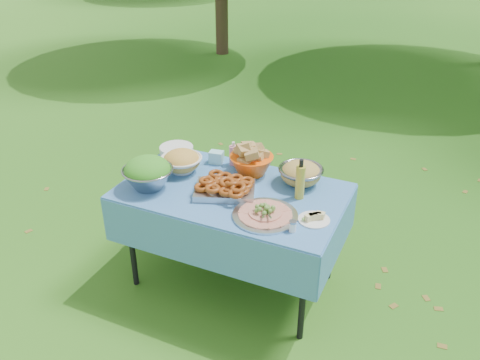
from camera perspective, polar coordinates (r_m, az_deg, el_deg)
name	(u,v)px	position (r m, az deg, el deg)	size (l,w,h in m)	color
ground	(233,280)	(3.77, -0.81, -11.18)	(80.00, 80.00, 0.00)	#0B3D0B
picnic_table	(232,238)	(3.54, -0.85, -6.48)	(1.46, 0.86, 0.76)	#75B0E2
salad_bowl	(148,173)	(3.36, -10.32, 0.80)	(0.33, 0.33, 0.22)	gray
pasta_bowl_white	(181,161)	(3.55, -6.60, 2.14)	(0.28, 0.28, 0.16)	silver
plate_stack	(177,151)	(3.80, -7.14, 3.26)	(0.25, 0.25, 0.07)	silver
wipes_box	(216,157)	(3.66, -2.67, 2.57)	(0.10, 0.07, 0.09)	#99E4EF
sanitizer_bottle	(233,153)	(3.61, -0.74, 3.02)	(0.06, 0.06, 0.18)	pink
bread_bowl	(252,160)	(3.49, 1.30, 2.23)	(0.30, 0.30, 0.20)	#F2570D
pasta_bowl_steel	(301,173)	(3.40, 6.84, 0.78)	(0.29, 0.29, 0.16)	gray
fried_tray	(225,187)	(3.28, -1.71, -0.81)	(0.38, 0.27, 0.09)	#ACACB2
charcuterie_platter	(265,210)	(3.04, 2.85, -3.37)	(0.40, 0.40, 0.09)	silver
oil_bottle	(300,179)	(3.20, 6.79, 0.10)	(0.06, 0.06, 0.27)	gold
cheese_plate	(314,217)	(3.05, 8.33, -4.10)	(0.19, 0.19, 0.05)	silver
shaker	(293,226)	(2.93, 5.93, -5.18)	(0.04, 0.04, 0.07)	white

